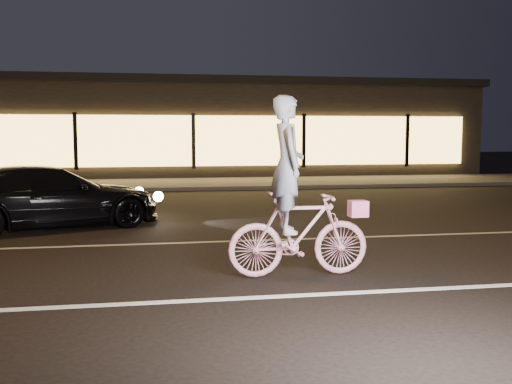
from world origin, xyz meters
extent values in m
plane|color=black|center=(0.00, 0.00, 0.00)|extent=(90.00, 90.00, 0.00)
cube|color=silver|center=(0.00, -1.50, 0.00)|extent=(60.00, 0.12, 0.01)
cube|color=gray|center=(0.00, 2.00, 0.00)|extent=(60.00, 0.10, 0.01)
cube|color=#383533|center=(0.00, 13.00, 0.06)|extent=(30.00, 4.00, 0.12)
cube|color=black|center=(0.00, 19.00, 2.00)|extent=(25.00, 8.00, 4.00)
cube|color=black|center=(0.00, 19.00, 4.05)|extent=(25.40, 8.40, 0.30)
cube|color=#FFC159|center=(0.00, 14.90, 1.60)|extent=(23.00, 0.15, 2.00)
cube|color=black|center=(-4.50, 14.82, 1.60)|extent=(0.15, 0.08, 2.20)
cube|color=black|center=(0.00, 14.82, 1.60)|extent=(0.15, 0.08, 2.20)
cube|color=black|center=(4.50, 14.82, 1.60)|extent=(0.15, 0.08, 2.20)
cube|color=black|center=(9.00, 14.82, 1.60)|extent=(0.15, 0.08, 2.20)
imported|color=#D5325F|center=(0.45, -0.60, 0.58)|extent=(1.92, 0.54, 1.15)
imported|color=white|center=(0.28, -0.60, 1.51)|extent=(0.43, 0.66, 1.81)
cube|color=#F749A2|center=(1.27, -0.60, 0.90)|extent=(0.24, 0.20, 0.22)
imported|color=black|center=(-3.56, 3.97, 0.64)|extent=(4.74, 3.28, 1.27)
sphere|color=#FFF2BF|center=(-1.84, 5.29, 0.58)|extent=(0.21, 0.21, 0.21)
sphere|color=#FFF2BF|center=(-1.40, 4.21, 0.58)|extent=(0.21, 0.21, 0.21)
camera|label=1|loc=(-1.39, -7.91, 1.93)|focal=40.00mm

